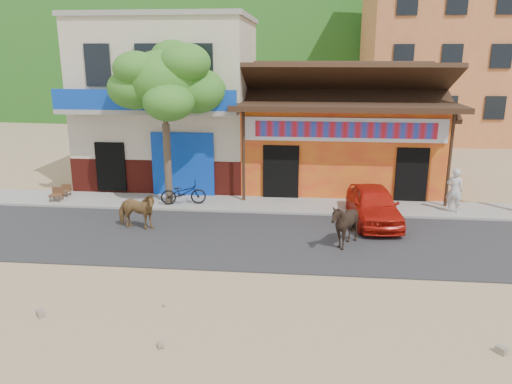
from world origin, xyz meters
TOP-DOWN VIEW (x-y plane):
  - ground at (0.00, 0.00)m, footprint 120.00×120.00m
  - road at (0.00, 2.50)m, footprint 60.00×5.00m
  - sidewalk at (0.00, 6.00)m, footprint 60.00×2.00m
  - dance_club at (2.00, 10.00)m, footprint 8.00×6.00m
  - cafe_building at (-5.50, 10.00)m, footprint 7.00×6.00m
  - apartment_front at (9.00, 24.00)m, footprint 9.00×9.00m
  - hillside at (0.00, 70.00)m, footprint 100.00×40.00m
  - tree at (-4.60, 5.80)m, footprint 3.00×3.00m
  - cow_tan at (-4.91, 2.97)m, footprint 1.56×0.89m
  - cow_dark at (1.75, 2.02)m, footprint 1.57×1.48m
  - red_car at (2.89, 4.43)m, footprint 1.80×3.81m
  - scooter at (-4.00, 5.62)m, footprint 1.78×0.96m
  - pedestrian at (5.88, 5.70)m, footprint 0.69×0.59m
  - cafe_chair_left at (-9.00, 6.24)m, footprint 0.40×0.40m
  - cafe_chair_right at (-9.00, 5.55)m, footprint 0.47×0.47m

SIDE VIEW (x-z plane):
  - ground at x=0.00m, z-range 0.00..0.00m
  - road at x=0.00m, z-range 0.00..0.04m
  - sidewalk at x=0.00m, z-range 0.00..0.12m
  - cafe_chair_left at x=-9.00m, z-range 0.12..0.97m
  - scooter at x=-4.00m, z-range 0.12..1.01m
  - cafe_chair_right at x=-9.00m, z-range 0.12..1.07m
  - cow_tan at x=-4.91m, z-range 0.04..1.28m
  - red_car at x=2.89m, z-range 0.04..1.30m
  - cow_dark at x=1.75m, z-range 0.04..1.44m
  - pedestrian at x=5.88m, z-range 0.12..1.71m
  - dance_club at x=2.00m, z-range 0.00..3.60m
  - tree at x=-4.60m, z-range 0.12..6.12m
  - cafe_building at x=-5.50m, z-range 0.00..7.00m
  - apartment_front at x=9.00m, z-range 0.00..12.00m
  - hillside at x=0.00m, z-range 0.00..24.00m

